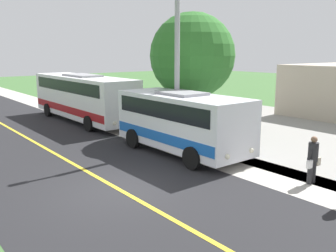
% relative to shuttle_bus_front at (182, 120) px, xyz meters
% --- Properties ---
extents(ground_plane, '(120.00, 120.00, 0.00)m').
position_rel_shuttle_bus_front_xyz_m(ground_plane, '(4.53, 2.08, -1.51)').
color(ground_plane, '#3D6633').
extents(road_surface, '(8.00, 100.00, 0.01)m').
position_rel_shuttle_bus_front_xyz_m(road_surface, '(4.53, 2.08, -1.50)').
color(road_surface, black).
rests_on(road_surface, ground).
extents(sidewalk, '(2.40, 100.00, 0.01)m').
position_rel_shuttle_bus_front_xyz_m(sidewalk, '(-0.67, 2.08, -1.50)').
color(sidewalk, '#B2ADA3').
rests_on(sidewalk, ground).
extents(road_centre_line, '(0.16, 100.00, 0.00)m').
position_rel_shuttle_bus_front_xyz_m(road_centre_line, '(4.53, 2.08, -1.50)').
color(road_centre_line, gold).
rests_on(road_centre_line, ground).
extents(shuttle_bus_front, '(2.72, 6.76, 2.73)m').
position_rel_shuttle_bus_front_xyz_m(shuttle_bus_front, '(0.00, 0.00, 0.00)').
color(shuttle_bus_front, white).
rests_on(shuttle_bus_front, ground).
extents(transit_bus_rear, '(2.67, 10.26, 3.02)m').
position_rel_shuttle_bus_front_xyz_m(transit_bus_rear, '(0.02, -9.78, 0.15)').
color(transit_bus_rear, white).
rests_on(transit_bus_rear, ground).
extents(pedestrian_waiting, '(0.72, 0.34, 1.66)m').
position_rel_shuttle_bus_front_xyz_m(pedestrian_waiting, '(-0.96, 5.72, -0.62)').
color(pedestrian_waiting, '#262628').
rests_on(pedestrian_waiting, ground).
extents(street_light_pole, '(1.97, 0.24, 7.16)m').
position_rel_shuttle_bus_front_xyz_m(street_light_pole, '(-0.33, -0.91, 2.47)').
color(street_light_pole, '#9E9EA3').
rests_on(street_light_pole, ground).
extents(tree_curbside, '(4.50, 4.50, 6.49)m').
position_rel_shuttle_bus_front_xyz_m(tree_curbside, '(-2.87, -2.54, 2.72)').
color(tree_curbside, '#4C3826').
rests_on(tree_curbside, ground).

